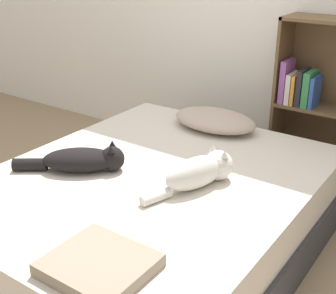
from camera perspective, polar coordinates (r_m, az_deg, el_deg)
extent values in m
plane|color=#997F60|center=(2.51, -1.83, -12.23)|extent=(8.00, 8.00, 0.00)
cube|color=#333338|center=(2.44, -1.86, -10.10)|extent=(1.47, 1.82, 0.22)
cube|color=beige|center=(2.33, -1.93, -5.69)|extent=(1.43, 1.77, 0.21)
ellipsoid|color=#B29E8E|center=(2.84, 5.72, 3.29)|extent=(0.52, 0.33, 0.11)
ellipsoid|color=beige|center=(2.14, 3.37, -3.16)|extent=(0.23, 0.35, 0.15)
sphere|color=beige|center=(2.23, 6.13, -2.22)|extent=(0.14, 0.14, 0.14)
cone|color=beige|center=(2.22, 5.53, -0.14)|extent=(0.04, 0.04, 0.03)
cone|color=beige|center=(2.17, 6.91, -0.80)|extent=(0.04, 0.04, 0.03)
cylinder|color=beige|center=(2.05, -1.47, -6.09)|extent=(0.09, 0.16, 0.05)
ellipsoid|color=black|center=(2.35, -10.64, -1.54)|extent=(0.40, 0.36, 0.11)
sphere|color=black|center=(2.32, -6.81, -1.42)|extent=(0.12, 0.12, 0.12)
cone|color=black|center=(2.33, -6.81, 0.42)|extent=(0.04, 0.04, 0.03)
cone|color=black|center=(2.26, -6.98, -0.25)|extent=(0.04, 0.04, 0.03)
cylinder|color=black|center=(2.41, -16.46, -2.07)|extent=(0.17, 0.15, 0.06)
cube|color=brown|center=(3.12, 13.53, 5.60)|extent=(0.02, 0.26, 1.08)
cube|color=brown|center=(3.21, 19.73, -4.96)|extent=(0.88, 0.26, 0.02)
cube|color=#8C4C99|center=(3.03, 14.24, 7.82)|extent=(0.04, 0.16, 0.27)
cube|color=beige|center=(3.03, 14.85, 6.99)|extent=(0.03, 0.16, 0.19)
cube|color=orange|center=(3.02, 15.41, 6.85)|extent=(0.02, 0.16, 0.19)
cube|color=#232328|center=(3.01, 16.09, 7.04)|extent=(0.03, 0.16, 0.22)
cube|color=#337F47|center=(2.99, 16.86, 6.83)|extent=(0.04, 0.16, 0.22)
cube|color=#2D519E|center=(2.99, 17.51, 6.46)|extent=(0.02, 0.16, 0.19)
cube|color=gray|center=(1.67, -8.39, -14.05)|extent=(0.34, 0.31, 0.05)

